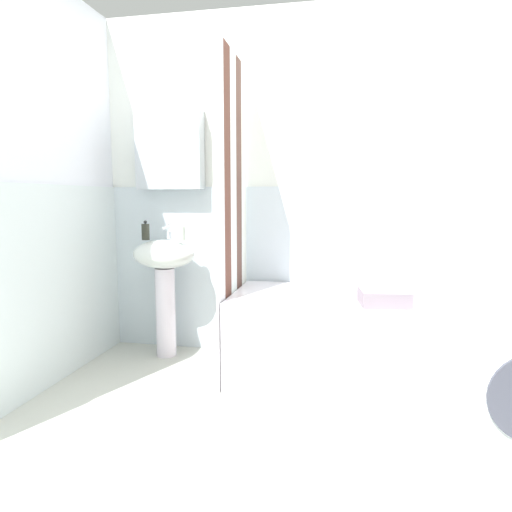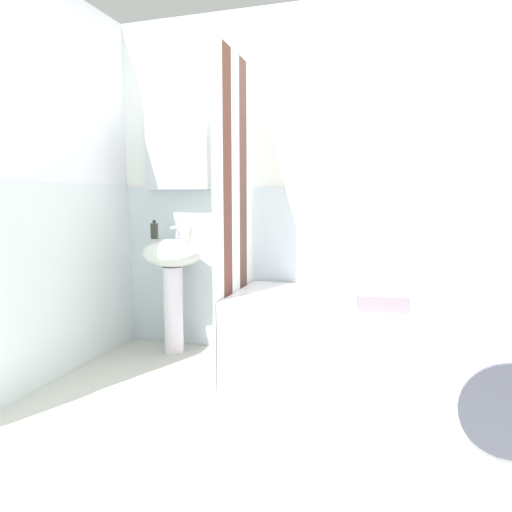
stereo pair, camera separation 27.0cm
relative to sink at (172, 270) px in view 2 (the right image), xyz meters
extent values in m
cube|color=beige|center=(1.06, -1.03, -0.63)|extent=(4.80, 5.60, 0.04)
cube|color=white|center=(1.06, 0.24, 0.59)|extent=(3.60, 0.05, 2.40)
cube|color=silver|center=(1.06, 0.21, -0.01)|extent=(3.60, 0.02, 1.20)
cube|color=silver|center=(0.00, 0.15, 0.85)|extent=(0.48, 0.12, 0.56)
cube|color=white|center=(-0.51, -0.69, 0.59)|extent=(0.05, 1.81, 2.40)
cube|color=silver|center=(-0.48, -0.69, -0.01)|extent=(0.02, 1.81, 1.20)
cylinder|color=white|center=(0.00, 0.00, -0.29)|extent=(0.14, 0.14, 0.63)
ellipsoid|color=white|center=(0.00, 0.00, 0.12)|extent=(0.44, 0.34, 0.20)
cylinder|color=silver|center=(0.00, 0.10, 0.25)|extent=(0.03, 0.03, 0.05)
cylinder|color=silver|center=(0.00, 0.05, 0.30)|extent=(0.02, 0.10, 0.02)
sphere|color=silver|center=(0.00, 0.10, 0.33)|extent=(0.03, 0.03, 0.03)
cylinder|color=#2D3027|center=(-0.12, -0.02, 0.28)|extent=(0.05, 0.05, 0.11)
sphere|color=black|center=(-0.12, -0.02, 0.34)|extent=(0.02, 0.02, 0.02)
cylinder|color=white|center=(0.14, -0.03, 0.27)|extent=(0.07, 0.07, 0.10)
cube|color=white|center=(1.32, -0.17, -0.35)|extent=(1.53, 0.73, 0.53)
cube|color=white|center=(0.54, -0.46, 0.39)|extent=(0.01, 0.15, 2.00)
cube|color=brown|center=(0.54, -0.32, 0.39)|extent=(0.01, 0.15, 2.00)
cube|color=white|center=(0.54, -0.17, 0.39)|extent=(0.01, 0.15, 2.00)
cube|color=brown|center=(0.54, -0.03, 0.39)|extent=(0.01, 0.15, 2.00)
cube|color=white|center=(0.54, 0.12, 0.39)|extent=(0.01, 0.15, 2.00)
cylinder|color=#233036|center=(1.98, 0.13, 0.01)|extent=(0.06, 0.06, 0.18)
cylinder|color=#2B2B28|center=(1.98, 0.13, 0.11)|extent=(0.04, 0.04, 0.02)
cylinder|color=white|center=(1.89, 0.11, 0.00)|extent=(0.04, 0.04, 0.17)
cylinder|color=#2A1C2A|center=(1.89, 0.11, 0.10)|extent=(0.03, 0.03, 0.02)
cylinder|color=#265399|center=(1.77, 0.10, 0.00)|extent=(0.04, 0.04, 0.15)
cylinder|color=#272529|center=(1.77, 0.10, 0.08)|extent=(0.03, 0.03, 0.02)
cube|color=gray|center=(1.45, -0.38, -0.04)|extent=(0.29, 0.27, 0.09)
cube|color=white|center=(1.87, -1.04, -0.19)|extent=(0.57, 0.59, 0.84)
cube|color=white|center=(1.87, -1.04, 0.64)|extent=(0.57, 0.59, 0.84)
cylinder|color=#464857|center=(1.87, -1.35, -0.15)|extent=(0.31, 0.01, 0.31)
camera|label=1|loc=(1.22, -2.89, 0.51)|focal=31.22mm
camera|label=2|loc=(1.49, -2.83, 0.51)|focal=31.22mm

